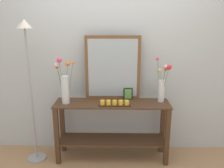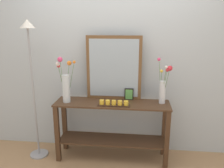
{
  "view_description": "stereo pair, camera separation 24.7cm",
  "coord_description": "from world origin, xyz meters",
  "views": [
    {
      "loc": [
        0.05,
        -2.72,
        1.75
      ],
      "look_at": [
        0.0,
        0.0,
        1.02
      ],
      "focal_mm": 36.71,
      "sensor_mm": 36.0,
      "label": 1
    },
    {
      "loc": [
        0.3,
        -2.7,
        1.75
      ],
      "look_at": [
        0.0,
        0.0,
        1.02
      ],
      "focal_mm": 36.71,
      "sensor_mm": 36.0,
      "label": 2
    }
  ],
  "objects": [
    {
      "name": "vase_right",
      "position": [
        0.63,
        0.05,
        0.99
      ],
      "size": [
        0.16,
        0.24,
        0.55
      ],
      "color": "silver",
      "rests_on": "console_table"
    },
    {
      "name": "console_table",
      "position": [
        0.0,
        0.0,
        0.49
      ],
      "size": [
        1.44,
        0.38,
        0.78
      ],
      "color": "#472D1C",
      "rests_on": "ground"
    },
    {
      "name": "mirror_leaning",
      "position": [
        0.01,
        0.16,
        1.19
      ],
      "size": [
        0.71,
        0.03,
        0.82
      ],
      "color": "brown",
      "rests_on": "console_table"
    },
    {
      "name": "tall_vase_left",
      "position": [
        -0.58,
        -0.03,
        1.01
      ],
      "size": [
        0.24,
        0.2,
        0.58
      ],
      "color": "silver",
      "rests_on": "console_table"
    },
    {
      "name": "picture_frame_small",
      "position": [
        0.21,
        0.13,
        0.85
      ],
      "size": [
        0.12,
        0.01,
        0.15
      ],
      "color": "black",
      "rests_on": "console_table"
    },
    {
      "name": "floor_lamp",
      "position": [
        -1.0,
        -0.06,
        1.21
      ],
      "size": [
        0.24,
        0.24,
        1.79
      ],
      "color": "#9E9EA3",
      "rests_on": "ground"
    },
    {
      "name": "wall_back",
      "position": [
        0.0,
        0.31,
        1.35
      ],
      "size": [
        6.4,
        0.08,
        2.7
      ],
      "primitive_type": "cube",
      "color": "#B2BCC1",
      "rests_on": "ground"
    },
    {
      "name": "candle_tray",
      "position": [
        0.03,
        -0.1,
        0.8
      ],
      "size": [
        0.39,
        0.09,
        0.07
      ],
      "color": "#382316",
      "rests_on": "console_table"
    },
    {
      "name": "ground_plane",
      "position": [
        0.0,
        0.0,
        -0.01
      ],
      "size": [
        7.0,
        6.0,
        0.02
      ],
      "primitive_type": "cube",
      "color": "#A87F56"
    }
  ]
}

